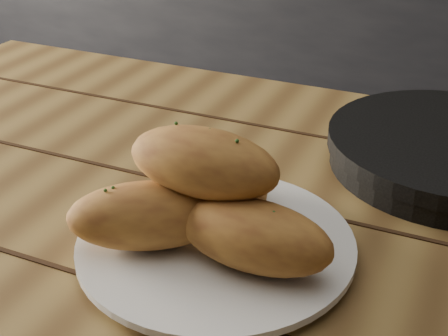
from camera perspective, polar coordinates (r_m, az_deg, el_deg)
counter at (r=2.49m, az=6.84°, el=12.25°), size 2.80×0.60×0.90m
table at (r=0.71m, az=2.21°, el=-13.91°), size 1.47×0.98×0.75m
plate at (r=0.64m, az=-0.73°, el=-7.07°), size 0.28×0.28×0.02m
bread_rolls at (r=0.61m, az=-1.37°, el=-2.85°), size 0.27×0.25×0.12m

